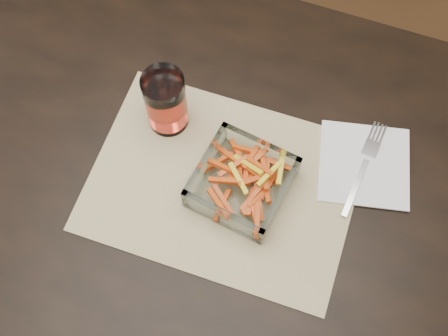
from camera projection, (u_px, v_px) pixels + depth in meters
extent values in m
plane|color=#331E0F|center=(190.00, 273.00, 1.67)|extent=(4.50, 4.50, 0.00)
cube|color=black|center=(167.00, 180.00, 0.99)|extent=(1.60, 0.90, 0.03)
cube|color=tan|center=(222.00, 184.00, 0.97)|extent=(0.46, 0.34, 0.00)
cube|color=white|center=(242.00, 188.00, 0.96)|extent=(0.17, 0.17, 0.01)
cube|color=white|center=(260.00, 149.00, 0.96)|extent=(0.15, 0.03, 0.06)
cube|color=white|center=(223.00, 217.00, 0.91)|extent=(0.15, 0.03, 0.06)
cube|color=white|center=(206.00, 165.00, 0.95)|extent=(0.03, 0.15, 0.06)
cube|color=white|center=(279.00, 201.00, 0.93)|extent=(0.03, 0.15, 0.06)
cylinder|color=white|center=(166.00, 101.00, 0.96)|extent=(0.07, 0.07, 0.13)
cylinder|color=red|center=(166.00, 106.00, 0.97)|extent=(0.06, 0.06, 0.08)
cube|color=white|center=(364.00, 164.00, 0.98)|extent=(0.19, 0.19, 0.00)
cube|color=silver|center=(355.00, 187.00, 0.96)|extent=(0.02, 0.12, 0.00)
cube|color=silver|center=(371.00, 148.00, 0.99)|extent=(0.03, 0.04, 0.00)
cube|color=silver|center=(372.00, 130.00, 1.00)|extent=(0.01, 0.04, 0.00)
cube|color=silver|center=(375.00, 131.00, 1.00)|extent=(0.01, 0.04, 0.00)
cube|color=silver|center=(379.00, 133.00, 1.00)|extent=(0.01, 0.04, 0.00)
cube|color=silver|center=(383.00, 134.00, 1.00)|extent=(0.01, 0.04, 0.00)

